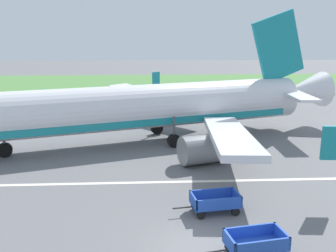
{
  "coord_description": "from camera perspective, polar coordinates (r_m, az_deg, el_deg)",
  "views": [
    {
      "loc": [
        -2.18,
        -15.13,
        9.38
      ],
      "look_at": [
        -0.79,
        11.18,
        2.8
      ],
      "focal_mm": 40.91,
      "sensor_mm": 36.0,
      "label": 1
    }
  ],
  "objects": [
    {
      "name": "airplane",
      "position": [
        32.53,
        -2.9,
        2.79
      ],
      "size": [
        36.83,
        29.92,
        11.34
      ],
      "color": "silver",
      "rests_on": "ground"
    },
    {
      "name": "baggage_cart_second_in_row",
      "position": [
        20.72,
        7.01,
        -11.16
      ],
      "size": [
        3.62,
        1.75,
        1.07
      ],
      "color": "#234CB2",
      "rests_on": "ground"
    },
    {
      "name": "baggage_cart_nearest",
      "position": [
        17.43,
        12.89,
        -16.61
      ],
      "size": [
        3.62,
        1.8,
        1.07
      ],
      "color": "#234CB2",
      "rests_on": "ground"
    },
    {
      "name": "grass_strip",
      "position": [
        70.09,
        -1.21,
        6.35
      ],
      "size": [
        220.0,
        28.0,
        0.06
      ],
      "primitive_type": "cube",
      "color": "#518442",
      "rests_on": "ground"
    },
    {
      "name": "apron_stripe",
      "position": [
        24.7,
        2.3,
        -8.3
      ],
      "size": [
        120.0,
        0.36,
        0.01
      ],
      "primitive_type": "cube",
      "color": "silver",
      "rests_on": "ground"
    },
    {
      "name": "ground_plane",
      "position": [
        17.94,
        4.63,
        -17.56
      ],
      "size": [
        220.0,
        220.0,
        0.0
      ],
      "primitive_type": "plane",
      "color": "slate"
    }
  ]
}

